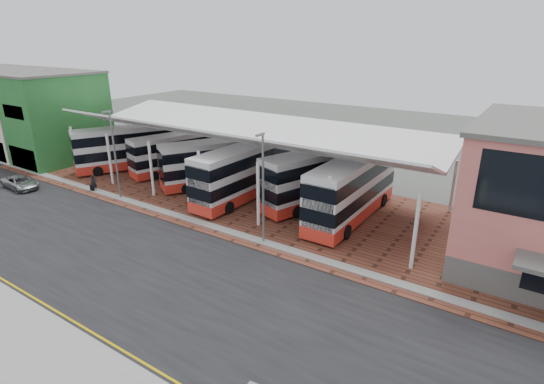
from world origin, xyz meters
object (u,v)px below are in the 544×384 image
object	(u,v)px
bus_1	(177,153)
bus_5	(352,189)
bus_2	(216,163)
bus_4	(319,177)
pedestrian	(94,183)
bus_3	(244,173)
silver_car	(20,182)
bus_0	(128,148)

from	to	relation	value
bus_1	bus_5	distance (m)	20.89
bus_2	bus_4	xyz separation A→B (m)	(10.73, 1.23, 0.16)
bus_4	pedestrian	world-z (taller)	bus_4
bus_4	bus_2	bearing A→B (deg)	-155.08
bus_3	silver_car	size ratio (longest dim) A/B	2.68
silver_car	bus_0	bearing A→B (deg)	-17.21
bus_1	silver_car	world-z (taller)	bus_1
bus_4	pedestrian	size ratio (longest dim) A/B	7.44
bus_3	pedestrian	size ratio (longest dim) A/B	7.31
bus_2	silver_car	world-z (taller)	bus_2
bus_5	bus_2	bearing A→B (deg)	179.53
bus_5	silver_car	xyz separation A→B (m)	(-29.88, -11.21, -1.91)
bus_0	bus_4	distance (m)	22.76
bus_1	bus_3	bearing A→B (deg)	5.35
bus_2	bus_3	distance (m)	4.60
bus_1	pedestrian	world-z (taller)	bus_1
bus_3	bus_5	world-z (taller)	bus_5
silver_car	bus_3	bearing A→B (deg)	-61.55
silver_car	pedestrian	xyz separation A→B (m)	(6.88, 3.41, 0.23)
bus_1	silver_car	size ratio (longest dim) A/B	2.38
bus_1	bus_2	bearing A→B (deg)	8.88
bus_5	pedestrian	size ratio (longest dim) A/B	7.53
bus_0	silver_car	xyz separation A→B (m)	(-3.54, -10.35, -1.77)
bus_0	bus_3	xyz separation A→B (m)	(16.31, -0.33, 0.06)
bus_5	silver_car	bearing A→B (deg)	-159.27
bus_0	bus_3	world-z (taller)	bus_3
silver_car	pedestrian	size ratio (longest dim) A/B	2.73
bus_1	bus_4	world-z (taller)	bus_4
bus_3	bus_1	bearing A→B (deg)	169.37
bus_0	bus_5	world-z (taller)	bus_5
pedestrian	bus_0	bearing A→B (deg)	50.57
bus_3	pedestrian	world-z (taller)	bus_3
bus_2	silver_car	xyz separation A→B (m)	(-15.46, -11.37, -1.66)
bus_3	bus_4	size ratio (longest dim) A/B	0.98
bus_1	bus_5	bearing A→B (deg)	14.39
bus_0	bus_1	world-z (taller)	bus_0
bus_1	pedestrian	bearing A→B (deg)	-86.00
bus_4	bus_3	bearing A→B (deg)	-139.42
bus_1	pedestrian	distance (m)	9.28
bus_2	bus_5	distance (m)	14.42
bus_3	bus_4	world-z (taller)	bus_4
bus_3	pedestrian	distance (m)	14.64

